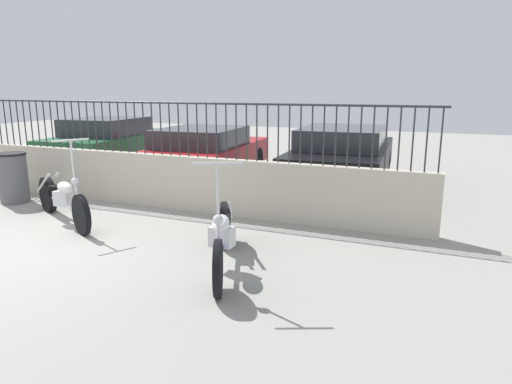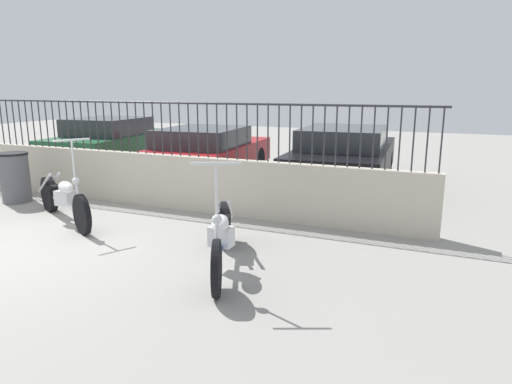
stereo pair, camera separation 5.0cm
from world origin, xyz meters
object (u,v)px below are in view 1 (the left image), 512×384
at_px(car_green, 111,142).
at_px(car_red, 204,153).
at_px(motorcycle_blue, 223,234).
at_px(car_black, 343,156).
at_px(trash_bin, 13,178).
at_px(motorcycle_white, 60,198).

distance_m(car_green, car_red, 3.30).
height_order(motorcycle_blue, car_black, motorcycle_blue).
bearing_deg(car_green, trash_bin, -171.46).
height_order(motorcycle_blue, motorcycle_white, motorcycle_white).
distance_m(motorcycle_blue, car_black, 5.16).
height_order(trash_bin, car_red, car_red).
xyz_separation_m(car_green, car_black, (6.38, 0.01, -0.01)).
bearing_deg(motorcycle_blue, car_green, -154.23).
bearing_deg(trash_bin, car_green, 104.24).
bearing_deg(car_black, car_red, 96.86).
relative_size(car_green, car_red, 0.96).
distance_m(motorcycle_white, car_red, 3.92).
bearing_deg(car_red, motorcycle_blue, -153.87).
xyz_separation_m(motorcycle_blue, car_black, (0.33, 5.14, 0.29)).
height_order(car_red, car_black, car_black).
height_order(motorcycle_blue, car_red, motorcycle_blue).
bearing_deg(trash_bin, car_red, 55.63).
relative_size(motorcycle_blue, car_red, 0.47).
xyz_separation_m(car_red, car_black, (3.13, 0.61, 0.03)).
bearing_deg(motorcycle_white, car_black, 78.43).
relative_size(car_green, car_black, 0.90).
bearing_deg(car_red, car_green, 74.02).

